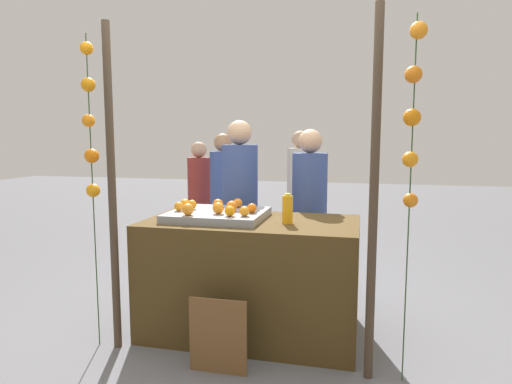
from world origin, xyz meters
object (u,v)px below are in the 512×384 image
(chalkboard_sign, at_px, (218,337))
(vendor_left, at_px, (240,216))
(orange_1, at_px, (188,209))
(juice_bottle, at_px, (288,209))
(stall_counter, at_px, (251,276))
(orange_0, at_px, (245,211))
(vendor_right, at_px, (309,223))

(chalkboard_sign, height_order, vendor_left, vendor_left)
(orange_1, bearing_deg, juice_bottle, 12.69)
(orange_1, xyz_separation_m, vendor_left, (0.13, 0.96, -0.21))
(chalkboard_sign, bearing_deg, stall_counter, 84.93)
(stall_counter, bearing_deg, orange_0, -92.43)
(chalkboard_sign, distance_m, vendor_left, 1.51)
(orange_1, xyz_separation_m, juice_bottle, (0.72, 0.16, 0.00))
(vendor_left, bearing_deg, orange_1, -97.52)
(vendor_left, xyz_separation_m, vendor_right, (0.65, 0.05, -0.04))
(orange_1, height_order, vendor_right, vendor_right)
(orange_1, distance_m, chalkboard_sign, 0.94)
(juice_bottle, bearing_deg, orange_0, -160.73)
(orange_1, relative_size, juice_bottle, 0.40)
(orange_1, bearing_deg, stall_counter, 28.53)
(orange_0, height_order, juice_bottle, juice_bottle)
(orange_1, height_order, juice_bottle, juice_bottle)
(orange_1, relative_size, chalkboard_sign, 0.17)
(orange_0, bearing_deg, chalkboard_sign, -96.03)
(orange_1, height_order, vendor_left, vendor_left)
(juice_bottle, bearing_deg, stall_counter, 166.56)
(orange_0, height_order, vendor_right, vendor_right)
(stall_counter, relative_size, vendor_right, 1.01)
(stall_counter, bearing_deg, juice_bottle, -13.44)
(stall_counter, relative_size, orange_1, 18.16)
(stall_counter, distance_m, vendor_right, 0.91)
(stall_counter, xyz_separation_m, vendor_left, (-0.30, 0.73, 0.34))
(juice_bottle, height_order, vendor_right, vendor_right)
(orange_0, distance_m, orange_1, 0.42)
(orange_1, distance_m, juice_bottle, 0.74)
(orange_0, bearing_deg, vendor_right, 69.33)
(chalkboard_sign, bearing_deg, juice_bottle, 59.04)
(vendor_left, bearing_deg, juice_bottle, -53.70)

